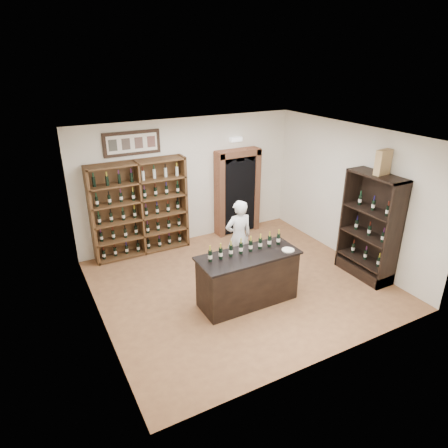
{
  "coord_description": "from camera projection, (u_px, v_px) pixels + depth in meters",
  "views": [
    {
      "loc": [
        -3.6,
        -6.01,
        4.34
      ],
      "look_at": [
        -0.22,
        0.3,
        1.26
      ],
      "focal_mm": 32.0,
      "sensor_mm": 36.0,
      "label": 1
    }
  ],
  "objects": [
    {
      "name": "arched_doorway",
      "position": [
        237.0,
        190.0,
        10.12
      ],
      "size": [
        1.17,
        0.35,
        2.17
      ],
      "color": "black",
      "rests_on": "ground"
    },
    {
      "name": "counter_bottle_3",
      "position": [
        241.0,
        248.0,
        7.16
      ],
      "size": [
        0.07,
        0.07,
        0.3
      ],
      "color": "black",
      "rests_on": "tasting_counter"
    },
    {
      "name": "wine_shelf",
      "position": [
        140.0,
        208.0,
        9.03
      ],
      "size": [
        2.2,
        0.38,
        2.2
      ],
      "color": "#52331C",
      "rests_on": "ground"
    },
    {
      "name": "side_cabinet",
      "position": [
        369.0,
        242.0,
        8.21
      ],
      "size": [
        0.48,
        1.2,
        2.2
      ],
      "color": "black",
      "rests_on": "ground"
    },
    {
      "name": "framed_picture",
      "position": [
        132.0,
        143.0,
        8.57
      ],
      "size": [
        1.25,
        0.04,
        0.52
      ],
      "primitive_type": "cube",
      "color": "black",
      "rests_on": "wall_back"
    },
    {
      "name": "shopkeeper",
      "position": [
        239.0,
        237.0,
        8.29
      ],
      "size": [
        0.62,
        0.43,
        1.62
      ],
      "primitive_type": "imported",
      "rotation": [
        0.0,
        0.0,
        3.07
      ],
      "color": "white",
      "rests_on": "ground"
    },
    {
      "name": "counter_bottle_7",
      "position": [
        278.0,
        239.0,
        7.52
      ],
      "size": [
        0.07,
        0.07,
        0.3
      ],
      "color": "black",
      "rests_on": "tasting_counter"
    },
    {
      "name": "wall_right",
      "position": [
        350.0,
        193.0,
        8.74
      ],
      "size": [
        0.04,
        5.0,
        3.0
      ],
      "primitive_type": "cube",
      "color": "silver",
      "rests_on": "ground"
    },
    {
      "name": "counter_bottle_4",
      "position": [
        251.0,
        246.0,
        7.25
      ],
      "size": [
        0.07,
        0.07,
        0.3
      ],
      "color": "black",
      "rests_on": "tasting_counter"
    },
    {
      "name": "floor",
      "position": [
        240.0,
        284.0,
        8.14
      ],
      "size": [
        5.5,
        5.5,
        0.0
      ],
      "primitive_type": "plane",
      "color": "#98643C",
      "rests_on": "ground"
    },
    {
      "name": "counter_bottle_1",
      "position": [
        221.0,
        253.0,
        6.99
      ],
      "size": [
        0.07,
        0.07,
        0.3
      ],
      "color": "black",
      "rests_on": "tasting_counter"
    },
    {
      "name": "emergency_light",
      "position": [
        236.0,
        139.0,
        9.7
      ],
      "size": [
        0.3,
        0.1,
        0.1
      ],
      "primitive_type": "cube",
      "color": "white",
      "rests_on": "wall_back"
    },
    {
      "name": "wine_crate",
      "position": [
        383.0,
        162.0,
        7.52
      ],
      "size": [
        0.35,
        0.18,
        0.48
      ],
      "primitive_type": "cube",
      "rotation": [
        0.0,
        0.0,
        0.12
      ],
      "color": "#A67D57",
      "rests_on": "side_cabinet"
    },
    {
      "name": "counter_bottle_2",
      "position": [
        231.0,
        251.0,
        7.07
      ],
      "size": [
        0.07,
        0.07,
        0.3
      ],
      "color": "black",
      "rests_on": "tasting_counter"
    },
    {
      "name": "counter_bottle_6",
      "position": [
        269.0,
        241.0,
        7.43
      ],
      "size": [
        0.07,
        0.07,
        0.3
      ],
      "color": "black",
      "rests_on": "tasting_counter"
    },
    {
      "name": "wall_left",
      "position": [
        93.0,
        246.0,
        6.35
      ],
      "size": [
        0.04,
        5.0,
        3.0
      ],
      "primitive_type": "cube",
      "color": "silver",
      "rests_on": "ground"
    },
    {
      "name": "ceiling",
      "position": [
        243.0,
        136.0,
        6.96
      ],
      "size": [
        5.5,
        5.5,
        0.0
      ],
      "primitive_type": "plane",
      "rotation": [
        3.14,
        0.0,
        0.0
      ],
      "color": "white",
      "rests_on": "wall_back"
    },
    {
      "name": "counter_bottle_5",
      "position": [
        260.0,
        243.0,
        7.34
      ],
      "size": [
        0.07,
        0.07,
        0.3
      ],
      "color": "black",
      "rests_on": "tasting_counter"
    },
    {
      "name": "wall_back",
      "position": [
        189.0,
        181.0,
        9.57
      ],
      "size": [
        5.5,
        0.04,
        3.0
      ],
      "primitive_type": "cube",
      "color": "silver",
      "rests_on": "ground"
    },
    {
      "name": "plate",
      "position": [
        288.0,
        250.0,
        7.31
      ],
      "size": [
        0.23,
        0.23,
        0.02
      ],
      "primitive_type": "cylinder",
      "color": "silver",
      "rests_on": "tasting_counter"
    },
    {
      "name": "tasting_counter",
      "position": [
        248.0,
        279.0,
        7.37
      ],
      "size": [
        1.88,
        0.78,
        1.0
      ],
      "color": "black",
      "rests_on": "ground"
    },
    {
      "name": "counter_bottle_0",
      "position": [
        210.0,
        256.0,
        6.9
      ],
      "size": [
        0.07,
        0.07,
        0.3
      ],
      "color": "black",
      "rests_on": "tasting_counter"
    }
  ]
}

